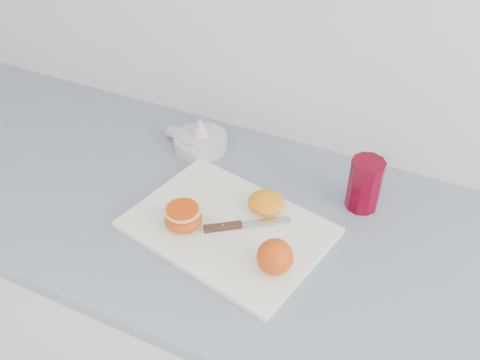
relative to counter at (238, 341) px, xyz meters
The scene contains 8 objects.
counter is the anchor object (origin of this frame).
cutting_board 0.45m from the counter, 90.59° to the right, with size 0.38×0.27×0.01m, color white.
whole_orange 0.52m from the counter, 40.92° to the right, with size 0.07×0.07×0.07m.
half_orange 0.49m from the counter, 132.96° to the right, with size 0.08×0.08×0.05m.
squeezed_shell 0.48m from the counter, 36.72° to the left, with size 0.07×0.07×0.03m.
paring_knife 0.46m from the counter, 80.82° to the right, with size 0.15×0.11×0.01m.
citrus_juicer 0.53m from the counter, 136.23° to the left, with size 0.16×0.13×0.09m.
red_tumbler 0.56m from the counter, 32.72° to the left, with size 0.07×0.07×0.12m.
Camera 1 is at (0.10, 0.98, 1.65)m, focal length 40.00 mm.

